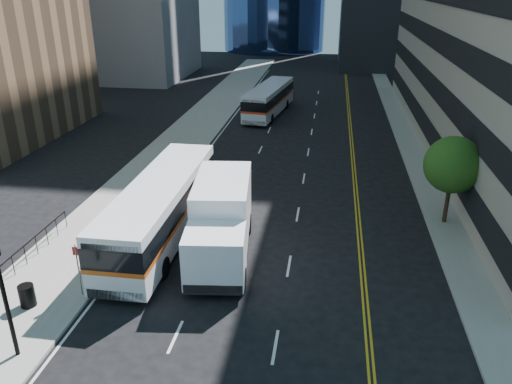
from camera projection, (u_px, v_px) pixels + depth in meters
ground at (274, 288)px, 23.00m from camera, size 160.00×160.00×0.00m
sidewalk_west at (195, 129)px, 47.15m from camera, size 5.00×90.00×0.15m
sidewalk_east at (407, 138)px, 44.48m from camera, size 2.00×90.00×0.15m
street_tree at (453, 165)px, 27.62m from camera, size 3.20×3.20×5.10m
lamp_post at (4, 296)px, 17.71m from camera, size 0.28×0.28×4.56m
bus_front at (161, 207)px, 26.79m from camera, size 2.90×12.95×3.34m
bus_rear at (269, 99)px, 52.08m from camera, size 4.12×11.84×2.99m
box_truck at (221, 220)px, 24.96m from camera, size 3.62×8.18×3.79m
trash_can at (27, 296)px, 21.32m from camera, size 0.67×0.67×0.99m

